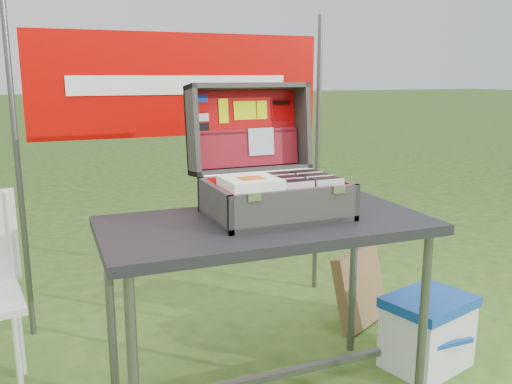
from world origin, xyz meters
name	(u,v)px	position (x,y,z in m)	size (l,w,h in m)	color
table	(266,315)	(0.04, 0.05, 0.40)	(1.28, 0.64, 0.80)	black
table_top	(266,225)	(0.04, 0.05, 0.78)	(1.28, 0.64, 0.04)	black
table_leg_fl	(134,383)	(-0.53, -0.21, 0.38)	(0.04, 0.04, 0.76)	#59595B
table_leg_fr	(423,322)	(0.62, -0.21, 0.38)	(0.04, 0.04, 0.76)	#59595B
table_leg_bl	(111,318)	(-0.53, 0.31, 0.38)	(0.04, 0.04, 0.76)	#59595B
table_leg_br	(353,278)	(0.62, 0.31, 0.38)	(0.04, 0.04, 0.76)	#59595B
table_brace	(266,378)	(0.04, 0.05, 0.12)	(1.13, 0.03, 0.03)	#59595B
suitcase	(270,150)	(0.11, 0.15, 1.06)	(0.54, 0.54, 0.52)	#53514C
suitcase_base_bottom	(276,213)	(0.11, 0.09, 0.81)	(0.54, 0.38, 0.02)	#53514C
suitcase_base_wall_front	(296,209)	(0.11, -0.09, 0.87)	(0.54, 0.02, 0.14)	#53514C
suitcase_base_wall_back	(258,190)	(0.11, 0.27, 0.87)	(0.54, 0.02, 0.14)	#53514C
suitcase_base_wall_left	(215,204)	(-0.15, 0.09, 0.87)	(0.02, 0.38, 0.14)	#53514C
suitcase_base_wall_right	(332,193)	(0.36, 0.09, 0.87)	(0.02, 0.38, 0.14)	#53514C
suitcase_liner_floor	(276,210)	(0.11, 0.09, 0.82)	(0.49, 0.34, 0.01)	red
suitcase_latch_left	(254,197)	(-0.07, -0.10, 0.93)	(0.05, 0.01, 0.03)	silver
suitcase_latch_right	(339,189)	(0.28, -0.10, 0.93)	(0.05, 0.01, 0.03)	silver
suitcase_hinge	(257,173)	(0.11, 0.29, 0.94)	(0.02, 0.02, 0.48)	silver
suitcase_lid_back	(244,129)	(0.11, 0.44, 1.12)	(0.54, 0.38, 0.02)	#53514C
suitcase_lid_rim_far	(247,86)	(0.11, 0.40, 1.30)	(0.54, 0.02, 0.14)	#53514C
suitcase_lid_rim_near	(251,170)	(0.11, 0.36, 0.94)	(0.54, 0.02, 0.14)	#53514C
suitcase_lid_rim_left	(192,131)	(-0.15, 0.38, 1.12)	(0.02, 0.38, 0.14)	#53514C
suitcase_lid_rim_right	(302,126)	(0.36, 0.38, 1.12)	(0.02, 0.38, 0.14)	#53514C
suitcase_lid_liner	(245,129)	(0.11, 0.43, 1.12)	(0.49, 0.34, 0.01)	red
suitcase_liner_wall_front	(295,205)	(0.11, -0.07, 0.88)	(0.49, 0.01, 0.12)	red
suitcase_liner_wall_back	(260,188)	(0.11, 0.26, 0.88)	(0.49, 0.01, 0.12)	red
suitcase_liner_wall_left	(218,201)	(-0.14, 0.09, 0.88)	(0.01, 0.34, 0.12)	red
suitcase_liner_wall_right	(329,191)	(0.35, 0.09, 0.88)	(0.01, 0.34, 0.12)	red
suitcase_lid_pocket	(248,149)	(0.11, 0.40, 1.03)	(0.47, 0.15, 0.03)	maroon
suitcase_pocket_edge	(248,131)	(0.11, 0.40, 1.11)	(0.46, 0.02, 0.02)	maroon
suitcase_pocket_cd	(261,142)	(0.16, 0.38, 1.06)	(0.12, 0.12, 0.01)	silver
lid_sticker_cc_a	(202,99)	(-0.09, 0.43, 1.25)	(0.05, 0.03, 0.00)	#1933B2
lid_sticker_cc_b	(202,108)	(-0.09, 0.43, 1.21)	(0.05, 0.03, 0.00)	#C00001
lid_sticker_cc_c	(203,117)	(-0.09, 0.43, 1.18)	(0.05, 0.03, 0.00)	white
lid_sticker_cc_d	(203,127)	(-0.09, 0.42, 1.14)	(0.05, 0.03, 0.00)	black
lid_card_neon_tall	(224,111)	(0.01, 0.43, 1.20)	(0.04, 0.11, 0.00)	#D7F601
lid_card_neon_main	(245,110)	(0.11, 0.43, 1.20)	(0.11, 0.08, 0.00)	#D7F601
lid_card_neon_small	(262,110)	(0.19, 0.43, 1.20)	(0.05, 0.08, 0.00)	#D7F601
lid_sticker_band	(281,109)	(0.28, 0.43, 1.20)	(0.10, 0.10, 0.00)	#C00001
lid_sticker_band_bar	(281,103)	(0.28, 0.43, 1.23)	(0.09, 0.02, 0.00)	black
cd_left_0	(300,200)	(0.14, -0.05, 0.89)	(0.12, 0.01, 0.14)	silver
cd_left_1	(298,199)	(0.14, -0.03, 0.89)	(0.12, 0.01, 0.14)	black
cd_left_2	(295,197)	(0.14, -0.01, 0.89)	(0.12, 0.01, 0.14)	black
cd_left_3	(293,196)	(0.14, 0.01, 0.89)	(0.12, 0.01, 0.14)	black
cd_left_4	(290,195)	(0.14, 0.03, 0.89)	(0.12, 0.01, 0.14)	silver
cd_left_5	(288,194)	(0.14, 0.05, 0.89)	(0.12, 0.01, 0.14)	black
cd_left_6	(286,193)	(0.14, 0.07, 0.89)	(0.12, 0.01, 0.14)	black
cd_left_7	(283,192)	(0.14, 0.10, 0.89)	(0.12, 0.01, 0.14)	black
cd_left_8	(281,191)	(0.14, 0.12, 0.89)	(0.12, 0.01, 0.14)	silver
cd_left_9	(279,190)	(0.14, 0.14, 0.89)	(0.12, 0.01, 0.14)	black
cd_left_10	(277,189)	(0.14, 0.16, 0.89)	(0.12, 0.01, 0.14)	black
cd_left_11	(275,188)	(0.14, 0.18, 0.89)	(0.12, 0.01, 0.14)	black
cd_left_12	(273,187)	(0.14, 0.20, 0.89)	(0.12, 0.01, 0.14)	silver
cd_right_0	(330,197)	(0.27, -0.05, 0.89)	(0.12, 0.01, 0.14)	silver
cd_right_1	(327,196)	(0.27, -0.03, 0.89)	(0.12, 0.01, 0.14)	black
cd_right_2	(325,195)	(0.27, -0.01, 0.89)	(0.12, 0.01, 0.14)	black
cd_right_3	(322,194)	(0.27, 0.01, 0.89)	(0.12, 0.01, 0.14)	black
cd_right_4	(319,193)	(0.27, 0.03, 0.89)	(0.12, 0.01, 0.14)	silver
cd_right_5	(317,192)	(0.27, 0.05, 0.89)	(0.12, 0.01, 0.14)	black
cd_right_6	(314,191)	(0.27, 0.07, 0.89)	(0.12, 0.01, 0.14)	black
cd_right_7	(312,190)	(0.27, 0.10, 0.89)	(0.12, 0.01, 0.14)	black
cd_right_8	(309,189)	(0.27, 0.12, 0.89)	(0.12, 0.01, 0.14)	silver
cd_right_9	(307,188)	(0.27, 0.14, 0.89)	(0.12, 0.01, 0.14)	black
cd_right_10	(305,187)	(0.27, 0.16, 0.89)	(0.12, 0.01, 0.14)	black
cd_right_11	(302,186)	(0.27, 0.18, 0.89)	(0.12, 0.01, 0.14)	black
cd_right_12	(300,185)	(0.27, 0.20, 0.89)	(0.12, 0.01, 0.14)	silver
songbook_0	(250,186)	(-0.03, 0.02, 0.94)	(0.20, 0.20, 0.01)	white
songbook_1	(250,185)	(-0.03, 0.02, 0.95)	(0.20, 0.20, 0.01)	white
songbook_2	(250,184)	(-0.03, 0.02, 0.95)	(0.20, 0.20, 0.01)	white
songbook_3	(250,182)	(-0.03, 0.02, 0.96)	(0.20, 0.20, 0.01)	white
songbook_4	(250,181)	(-0.03, 0.02, 0.96)	(0.20, 0.20, 0.01)	white
songbook_5	(250,180)	(-0.03, 0.02, 0.97)	(0.20, 0.20, 0.01)	white
songbook_6	(250,179)	(-0.03, 0.02, 0.97)	(0.20, 0.20, 0.01)	white
songbook_graphic	(251,178)	(-0.03, 0.01, 0.98)	(0.09, 0.07, 0.00)	#D85919
cooler	(427,332)	(0.87, 0.04, 0.17)	(0.39, 0.30, 0.35)	white
cooler_body	(427,336)	(0.87, 0.04, 0.15)	(0.37, 0.28, 0.30)	white
cooler_lid	(429,302)	(0.87, 0.04, 0.32)	(0.39, 0.30, 0.05)	#1346A4
cooler_handle	(452,344)	(0.87, -0.12, 0.19)	(0.23, 0.02, 0.02)	#1346A4
chair_leg_fr	(19,365)	(-0.90, 0.35, 0.22)	(0.02, 0.02, 0.44)	silver
chair_leg_br	(20,329)	(-0.90, 0.69, 0.22)	(0.02, 0.02, 0.44)	silver
chair_upright_right	(11,238)	(-0.90, 0.71, 0.65)	(0.02, 0.02, 0.41)	silver
cardboard_box	(360,288)	(0.83, 0.54, 0.21)	(0.39, 0.06, 0.41)	brown
banner_post_left	(19,177)	(-0.85, 1.10, 0.85)	(0.03, 0.03, 1.70)	#59595B
banner_post_right	(317,158)	(0.85, 1.10, 0.85)	(0.03, 0.03, 1.70)	#59595B
banner	(182,85)	(0.00, 1.09, 1.30)	(1.60, 0.01, 0.55)	#AF0300
banner_text	(183,85)	(0.00, 1.08, 1.30)	(1.20, 0.00, 0.10)	white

